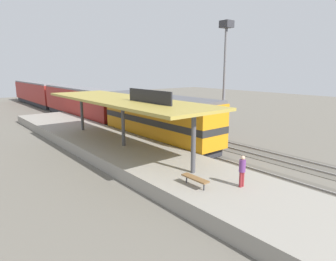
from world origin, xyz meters
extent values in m
plane|color=#666056|center=(2.00, 0.00, 0.00)|extent=(120.00, 120.00, 0.00)
cube|color=#565249|center=(0.00, 0.00, 0.02)|extent=(3.20, 110.00, 0.04)
cube|color=gray|center=(-0.72, 0.00, 0.08)|extent=(0.10, 110.00, 0.16)
cube|color=gray|center=(0.72, 0.00, 0.08)|extent=(0.10, 110.00, 0.16)
cube|color=#565249|center=(4.60, 0.00, 0.02)|extent=(3.20, 110.00, 0.04)
cube|color=gray|center=(3.88, 0.00, 0.08)|extent=(0.10, 110.00, 0.16)
cube|color=gray|center=(5.32, 0.00, 0.08)|extent=(0.10, 110.00, 0.16)
cube|color=gray|center=(-4.60, 0.00, 0.45)|extent=(6.00, 44.00, 0.90)
cylinder|color=#47474C|center=(-4.60, -8.00, 2.70)|extent=(0.28, 0.28, 3.60)
cylinder|color=#47474C|center=(-4.60, 0.00, 2.70)|extent=(0.28, 0.28, 3.60)
cylinder|color=#47474C|center=(-4.60, 8.00, 2.70)|extent=(0.28, 0.28, 3.60)
cube|color=#A38E3D|center=(-4.60, 0.00, 4.60)|extent=(5.20, 18.00, 0.20)
cube|color=black|center=(-4.60, -3.60, 5.15)|extent=(0.12, 4.80, 0.90)
cylinder|color=#333338|center=(-6.00, -10.25, 1.11)|extent=(0.07, 0.07, 0.42)
cylinder|color=#333338|center=(-6.00, -8.95, 1.11)|extent=(0.07, 0.07, 0.42)
cube|color=brown|center=(-6.00, -9.60, 1.36)|extent=(0.44, 1.70, 0.08)
cube|color=#28282D|center=(0.00, 1.49, 0.51)|extent=(2.60, 13.60, 0.70)
cube|color=orange|center=(0.00, 1.49, 2.61)|extent=(2.90, 14.40, 3.50)
cube|color=#515156|center=(0.00, 1.49, 4.48)|extent=(2.78, 14.11, 0.24)
cube|color=#282828|center=(0.00, 1.49, 2.35)|extent=(2.93, 14.43, 0.56)
cube|color=#28282D|center=(0.00, 19.49, 0.51)|extent=(2.60, 19.20, 0.70)
cube|color=maroon|center=(0.00, 19.49, 2.51)|extent=(2.90, 20.00, 3.30)
cube|color=slate|center=(0.00, 19.49, 4.28)|extent=(2.78, 19.60, 0.24)
cube|color=#28282D|center=(0.00, 40.29, 0.51)|extent=(2.60, 19.20, 0.70)
cube|color=maroon|center=(0.00, 40.29, 2.51)|extent=(2.90, 20.00, 3.30)
cube|color=slate|center=(0.00, 40.29, 4.28)|extent=(2.78, 19.60, 0.24)
cube|color=#28282D|center=(4.60, 7.00, 0.51)|extent=(2.50, 11.20, 0.70)
cube|color=brown|center=(4.60, 7.00, 2.16)|extent=(2.80, 12.00, 2.60)
cube|color=maroon|center=(4.60, 7.00, 3.58)|extent=(2.69, 11.76, 0.24)
cylinder|color=slate|center=(7.80, 0.20, 5.50)|extent=(0.28, 0.28, 11.00)
cube|color=#333338|center=(7.80, 0.20, 11.35)|extent=(1.10, 1.10, 0.70)
cylinder|color=maroon|center=(-4.21, -11.17, 1.32)|extent=(0.16, 0.16, 0.84)
cylinder|color=maroon|center=(-4.03, -11.17, 1.32)|extent=(0.16, 0.16, 0.84)
cylinder|color=#663375|center=(-4.12, -11.17, 2.06)|extent=(0.34, 0.34, 0.64)
sphere|color=tan|center=(-4.12, -11.17, 2.50)|extent=(0.23, 0.23, 0.23)
camera|label=1|loc=(-16.30, -19.89, 7.05)|focal=31.19mm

